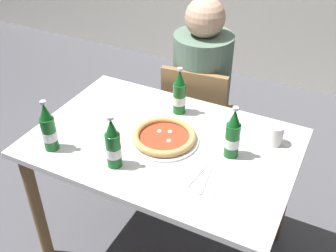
{
  "coord_description": "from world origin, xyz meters",
  "views": [
    {
      "loc": [
        0.68,
        -1.3,
        1.88
      ],
      "look_at": [
        0.0,
        0.05,
        0.8
      ],
      "focal_mm": 43.26,
      "sensor_mm": 36.0,
      "label": 1
    }
  ],
  "objects_px": {
    "dining_table_main": "(163,160)",
    "beer_bottle_center": "(48,129)",
    "pizza_margherita_near": "(165,137)",
    "beer_bottle_right": "(113,145)",
    "paper_cup": "(275,135)",
    "diner_seated": "(201,99)",
    "napkin_with_cutlery": "(202,177)",
    "beer_bottle_left": "(179,94)",
    "chair_behind_table": "(198,118)",
    "beer_bottle_extra": "(233,136)"
  },
  "relations": [
    {
      "from": "dining_table_main",
      "to": "beer_bottle_extra",
      "type": "height_order",
      "value": "beer_bottle_extra"
    },
    {
      "from": "beer_bottle_right",
      "to": "beer_bottle_extra",
      "type": "height_order",
      "value": "same"
    },
    {
      "from": "beer_bottle_left",
      "to": "beer_bottle_right",
      "type": "relative_size",
      "value": 1.0
    },
    {
      "from": "beer_bottle_left",
      "to": "chair_behind_table",
      "type": "bearing_deg",
      "value": 96.29
    },
    {
      "from": "beer_bottle_center",
      "to": "diner_seated",
      "type": "bearing_deg",
      "value": 70.3
    },
    {
      "from": "chair_behind_table",
      "to": "beer_bottle_right",
      "type": "bearing_deg",
      "value": 82.31
    },
    {
      "from": "pizza_margherita_near",
      "to": "paper_cup",
      "type": "bearing_deg",
      "value": 24.39
    },
    {
      "from": "beer_bottle_left",
      "to": "dining_table_main",
      "type": "bearing_deg",
      "value": -81.43
    },
    {
      "from": "dining_table_main",
      "to": "beer_bottle_center",
      "type": "xyz_separation_m",
      "value": [
        -0.42,
        -0.27,
        0.22
      ]
    },
    {
      "from": "beer_bottle_right",
      "to": "pizza_margherita_near",
      "type": "bearing_deg",
      "value": 65.67
    },
    {
      "from": "beer_bottle_right",
      "to": "chair_behind_table",
      "type": "bearing_deg",
      "value": 88.09
    },
    {
      "from": "beer_bottle_left",
      "to": "beer_bottle_right",
      "type": "xyz_separation_m",
      "value": [
        -0.07,
        -0.49,
        0.0
      ]
    },
    {
      "from": "beer_bottle_center",
      "to": "paper_cup",
      "type": "relative_size",
      "value": 2.6
    },
    {
      "from": "beer_bottle_extra",
      "to": "pizza_margherita_near",
      "type": "bearing_deg",
      "value": -172.99
    },
    {
      "from": "diner_seated",
      "to": "beer_bottle_center",
      "type": "height_order",
      "value": "diner_seated"
    },
    {
      "from": "diner_seated",
      "to": "beer_bottle_right",
      "type": "bearing_deg",
      "value": -91.35
    },
    {
      "from": "beer_bottle_extra",
      "to": "paper_cup",
      "type": "relative_size",
      "value": 2.6
    },
    {
      "from": "beer_bottle_left",
      "to": "beer_bottle_right",
      "type": "distance_m",
      "value": 0.5
    },
    {
      "from": "pizza_margherita_near",
      "to": "dining_table_main",
      "type": "bearing_deg",
      "value": -142.26
    },
    {
      "from": "chair_behind_table",
      "to": "paper_cup",
      "type": "bearing_deg",
      "value": 137.41
    },
    {
      "from": "beer_bottle_center",
      "to": "beer_bottle_extra",
      "type": "height_order",
      "value": "same"
    },
    {
      "from": "dining_table_main",
      "to": "beer_bottle_left",
      "type": "bearing_deg",
      "value": 98.57
    },
    {
      "from": "dining_table_main",
      "to": "paper_cup",
      "type": "relative_size",
      "value": 12.63
    },
    {
      "from": "beer_bottle_right",
      "to": "paper_cup",
      "type": "bearing_deg",
      "value": 38.66
    },
    {
      "from": "pizza_margherita_near",
      "to": "beer_bottle_right",
      "type": "xyz_separation_m",
      "value": [
        -0.11,
        -0.25,
        0.08
      ]
    },
    {
      "from": "paper_cup",
      "to": "beer_bottle_extra",
      "type": "bearing_deg",
      "value": -131.33
    },
    {
      "from": "beer_bottle_center",
      "to": "napkin_with_cutlery",
      "type": "height_order",
      "value": "beer_bottle_center"
    },
    {
      "from": "pizza_margherita_near",
      "to": "beer_bottle_right",
      "type": "distance_m",
      "value": 0.28
    },
    {
      "from": "beer_bottle_right",
      "to": "paper_cup",
      "type": "relative_size",
      "value": 2.6
    },
    {
      "from": "beer_bottle_extra",
      "to": "beer_bottle_right",
      "type": "bearing_deg",
      "value": -145.76
    },
    {
      "from": "dining_table_main",
      "to": "napkin_with_cutlery",
      "type": "xyz_separation_m",
      "value": [
        0.26,
        -0.15,
        0.12
      ]
    },
    {
      "from": "dining_table_main",
      "to": "pizza_margherita_near",
      "type": "xyz_separation_m",
      "value": [
        0.01,
        0.0,
        0.13
      ]
    },
    {
      "from": "beer_bottle_center",
      "to": "napkin_with_cutlery",
      "type": "distance_m",
      "value": 0.69
    },
    {
      "from": "beer_bottle_left",
      "to": "paper_cup",
      "type": "bearing_deg",
      "value": -4.61
    },
    {
      "from": "diner_seated",
      "to": "napkin_with_cutlery",
      "type": "bearing_deg",
      "value": -67.25
    },
    {
      "from": "dining_table_main",
      "to": "beer_bottle_center",
      "type": "distance_m",
      "value": 0.54
    },
    {
      "from": "napkin_with_cutlery",
      "to": "dining_table_main",
      "type": "bearing_deg",
      "value": 149.43
    },
    {
      "from": "diner_seated",
      "to": "napkin_with_cutlery",
      "type": "relative_size",
      "value": 6.36
    },
    {
      "from": "dining_table_main",
      "to": "beer_bottle_center",
      "type": "height_order",
      "value": "beer_bottle_center"
    },
    {
      "from": "paper_cup",
      "to": "chair_behind_table",
      "type": "bearing_deg",
      "value": 143.19
    },
    {
      "from": "diner_seated",
      "to": "paper_cup",
      "type": "xyz_separation_m",
      "value": [
        0.54,
        -0.45,
        0.21
      ]
    },
    {
      "from": "dining_table_main",
      "to": "paper_cup",
      "type": "distance_m",
      "value": 0.53
    },
    {
      "from": "dining_table_main",
      "to": "pizza_margherita_near",
      "type": "distance_m",
      "value": 0.14
    },
    {
      "from": "diner_seated",
      "to": "napkin_with_cutlery",
      "type": "distance_m",
      "value": 0.9
    },
    {
      "from": "chair_behind_table",
      "to": "diner_seated",
      "type": "xyz_separation_m",
      "value": [
        -0.01,
        0.05,
        0.1
      ]
    },
    {
      "from": "diner_seated",
      "to": "beer_bottle_center",
      "type": "distance_m",
      "value": 1.03
    },
    {
      "from": "pizza_margherita_near",
      "to": "napkin_with_cutlery",
      "type": "bearing_deg",
      "value": -31.82
    },
    {
      "from": "chair_behind_table",
      "to": "beer_bottle_extra",
      "type": "relative_size",
      "value": 3.44
    },
    {
      "from": "pizza_margherita_near",
      "to": "paper_cup",
      "type": "height_order",
      "value": "paper_cup"
    },
    {
      "from": "diner_seated",
      "to": "beer_bottle_right",
      "type": "relative_size",
      "value": 4.89
    }
  ]
}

